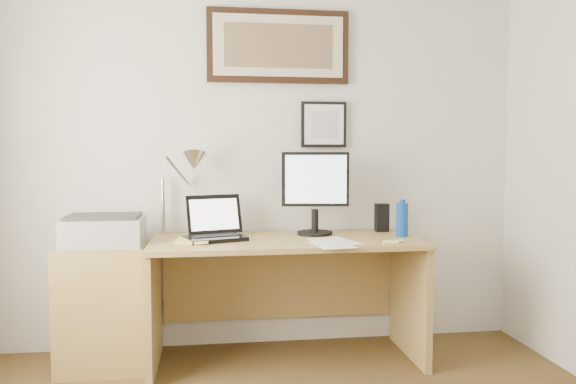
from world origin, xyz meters
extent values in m
cube|color=silver|center=(0.00, 2.00, 1.25)|extent=(3.50, 0.02, 2.50)
cube|color=olive|center=(-0.92, 1.68, 0.36)|extent=(0.50, 0.40, 0.73)
cylinder|color=#0B3E9B|center=(0.87, 1.63, 0.85)|extent=(0.07, 0.07, 0.21)
cylinder|color=#0B3E9B|center=(0.87, 1.63, 0.97)|extent=(0.04, 0.04, 0.02)
cube|color=black|center=(0.82, 1.86, 0.84)|extent=(0.08, 0.07, 0.18)
cube|color=white|center=(0.38, 1.37, 0.75)|extent=(0.23, 0.30, 0.00)
cube|color=white|center=(0.41, 1.48, 0.75)|extent=(0.29, 0.35, 0.00)
cube|color=#FFF178|center=(0.73, 1.39, 0.76)|extent=(0.10, 0.10, 0.01)
cylinder|color=white|center=(0.74, 1.40, 0.76)|extent=(0.14, 0.06, 0.02)
imported|color=#EDCE6F|center=(-0.49, 1.60, 0.76)|extent=(0.21, 0.28, 0.02)
cube|color=olive|center=(0.15, 1.63, 0.73)|extent=(1.60, 0.70, 0.03)
cube|color=olive|center=(-0.63, 1.63, 0.36)|extent=(0.04, 0.65, 0.72)
cube|color=olive|center=(0.93, 1.63, 0.36)|extent=(0.04, 0.65, 0.72)
cube|color=olive|center=(0.15, 1.96, 0.45)|extent=(1.50, 0.03, 0.55)
cube|color=black|center=(-0.27, 1.63, 0.76)|extent=(0.40, 0.33, 0.02)
cube|color=black|center=(-0.27, 1.66, 0.78)|extent=(0.31, 0.21, 0.00)
cube|color=black|center=(-0.27, 1.76, 0.89)|extent=(0.35, 0.18, 0.23)
cube|color=white|center=(-0.27, 1.76, 0.89)|extent=(0.30, 0.14, 0.18)
cylinder|color=black|center=(0.36, 1.78, 0.76)|extent=(0.22, 0.22, 0.02)
cylinder|color=black|center=(0.36, 1.78, 0.84)|extent=(0.04, 0.04, 0.14)
cube|color=black|center=(0.36, 1.77, 1.10)|extent=(0.42, 0.09, 0.34)
cube|color=silver|center=(0.36, 1.75, 1.10)|extent=(0.38, 0.06, 0.30)
cube|color=#9F9FA1|center=(-0.90, 1.65, 0.81)|extent=(0.44, 0.34, 0.16)
cube|color=#2E2E2E|center=(-0.90, 1.65, 0.90)|extent=(0.40, 0.30, 0.02)
cylinder|color=silver|center=(-0.59, 1.92, 0.93)|extent=(0.02, 0.02, 0.36)
cylinder|color=silver|center=(-0.49, 1.86, 1.15)|extent=(0.15, 0.23, 0.19)
cone|color=silver|center=(-0.39, 1.80, 1.21)|extent=(0.16, 0.18, 0.15)
cube|color=black|center=(0.15, 1.98, 1.95)|extent=(0.92, 0.03, 0.47)
cube|color=beige|center=(0.15, 1.96, 1.95)|extent=(0.84, 0.01, 0.39)
cube|color=brown|center=(0.15, 1.95, 1.95)|extent=(0.70, 0.00, 0.28)
cube|color=black|center=(0.45, 1.98, 1.45)|extent=(0.30, 0.02, 0.30)
cube|color=white|center=(0.45, 1.96, 1.45)|extent=(0.26, 0.00, 0.26)
cube|color=#AEB3B8|center=(0.45, 1.96, 1.45)|extent=(0.17, 0.00, 0.17)
camera|label=1|loc=(-0.30, -1.67, 1.26)|focal=35.00mm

